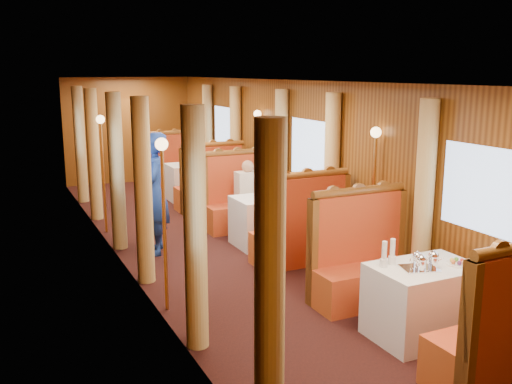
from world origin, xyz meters
TOP-DOWN VIEW (x-y plane):
  - floor at (0.00, 0.00)m, footprint 3.00×12.00m
  - ceiling at (0.00, 0.00)m, footprint 3.00×12.00m
  - wall_far at (0.00, 6.00)m, footprint 3.00×0.01m
  - wall_left at (-1.50, 0.00)m, footprint 0.01×12.00m
  - wall_right at (1.50, 0.00)m, footprint 0.01×12.00m
  - doorway_far at (0.00, 5.97)m, footprint 0.80×0.04m
  - table_near at (0.75, -3.50)m, footprint 1.05×0.72m
  - banquette_near_fwd at (0.75, -4.51)m, footprint 1.30×0.55m
  - banquette_near_aft at (0.75, -2.49)m, footprint 1.30×0.55m
  - table_mid at (0.75, 0.00)m, footprint 1.05×0.72m
  - banquette_mid_fwd at (0.75, -1.01)m, footprint 1.30×0.55m
  - banquette_mid_aft at (0.75, 1.01)m, footprint 1.30×0.55m
  - table_far at (0.75, 3.50)m, footprint 1.05×0.72m
  - banquette_far_fwd at (0.75, 2.49)m, footprint 1.30×0.55m
  - banquette_far_aft at (0.75, 4.51)m, footprint 1.30×0.55m
  - tea_tray at (0.63, -3.54)m, footprint 0.40×0.34m
  - teapot_left at (0.60, -3.60)m, footprint 0.18×0.15m
  - teapot_right at (0.76, -3.58)m, footprint 0.20×0.17m
  - teapot_back at (0.65, -3.48)m, footprint 0.16×0.14m
  - fruit_plate at (1.07, -3.60)m, footprint 0.23×0.23m
  - cup_inboard at (0.35, -3.35)m, footprint 0.08×0.08m
  - cup_outboard at (0.48, -3.32)m, footprint 0.08×0.08m
  - rose_vase_mid at (0.71, -0.01)m, footprint 0.06×0.06m
  - rose_vase_far at (0.78, 3.53)m, footprint 0.06×0.06m
  - window_left_near at (-1.49, -3.50)m, footprint 0.01×1.20m
  - curtain_left_near_a at (-1.38, -4.28)m, footprint 0.22×0.22m
  - curtain_left_near_b at (-1.38, -2.72)m, footprint 0.22×0.22m
  - window_right_near at (1.49, -3.50)m, footprint 0.01×1.20m
  - curtain_right_near_b at (1.38, -2.72)m, footprint 0.22×0.22m
  - window_left_mid at (-1.49, 0.00)m, footprint 0.01×1.20m
  - curtain_left_mid_a at (-1.38, -0.78)m, footprint 0.22×0.22m
  - curtain_left_mid_b at (-1.38, 0.78)m, footprint 0.22×0.22m
  - window_right_mid at (1.49, 0.00)m, footprint 0.01×1.20m
  - curtain_right_mid_a at (1.38, -0.78)m, footprint 0.22×0.22m
  - curtain_right_mid_b at (1.38, 0.78)m, footprint 0.22×0.22m
  - window_left_far at (-1.49, 3.50)m, footprint 0.01×1.20m
  - curtain_left_far_a at (-1.38, 2.72)m, footprint 0.22×0.22m
  - curtain_left_far_b at (-1.38, 4.28)m, footprint 0.22×0.22m
  - window_right_far at (1.49, 3.50)m, footprint 0.01×1.20m
  - curtain_right_far_a at (1.38, 2.72)m, footprint 0.22×0.22m
  - curtain_right_far_b at (1.38, 4.28)m, footprint 0.22×0.22m
  - sconce_left_fore at (-1.40, -1.75)m, footprint 0.14×0.14m
  - sconce_right_fore at (1.40, -1.75)m, footprint 0.14×0.14m
  - sconce_left_aft at (-1.40, 1.75)m, footprint 0.14×0.14m
  - sconce_right_aft at (1.40, 1.75)m, footprint 0.14×0.14m
  - steward at (-0.95, 0.31)m, footprint 0.60×0.75m
  - passenger at (0.75, 0.72)m, footprint 0.40×0.44m

SIDE VIEW (x-z plane):
  - floor at x=0.00m, z-range -0.01..0.01m
  - table_near at x=0.75m, z-range 0.00..0.75m
  - table_mid at x=0.75m, z-range 0.00..0.75m
  - table_far at x=0.75m, z-range 0.00..0.75m
  - banquette_near_fwd at x=0.75m, z-range -0.25..1.09m
  - banquette_near_aft at x=0.75m, z-range -0.25..1.09m
  - banquette_mid_fwd at x=0.75m, z-range -0.25..1.09m
  - banquette_mid_aft at x=0.75m, z-range -0.25..1.09m
  - banquette_far_fwd at x=0.75m, z-range -0.25..1.09m
  - banquette_far_aft at x=0.75m, z-range -0.25..1.09m
  - passenger at x=0.75m, z-range 0.36..1.12m
  - tea_tray at x=0.63m, z-range 0.75..0.76m
  - fruit_plate at x=1.07m, z-range 0.74..0.80m
  - teapot_back at x=0.65m, z-range 0.75..0.87m
  - teapot_left at x=0.60m, z-range 0.75..0.88m
  - teapot_right at x=0.76m, z-range 0.75..0.89m
  - cup_inboard at x=0.35m, z-range 0.72..0.99m
  - cup_outboard at x=0.48m, z-range 0.72..0.99m
  - steward at x=-0.95m, z-range 0.00..1.79m
  - rose_vase_mid at x=0.71m, z-range 0.75..1.11m
  - rose_vase_far at x=0.78m, z-range 0.75..1.11m
  - doorway_far at x=0.00m, z-range 0.00..2.00m
  - curtain_left_near_a at x=-1.38m, z-range 0.00..2.35m
  - curtain_left_near_b at x=-1.38m, z-range 0.00..2.35m
  - curtain_right_near_b at x=1.38m, z-range 0.00..2.35m
  - curtain_left_mid_a at x=-1.38m, z-range 0.00..2.35m
  - curtain_left_mid_b at x=-1.38m, z-range 0.00..2.35m
  - curtain_right_mid_a at x=1.38m, z-range 0.00..2.35m
  - curtain_right_mid_b at x=1.38m, z-range 0.00..2.35m
  - curtain_left_far_a at x=-1.38m, z-range 0.00..2.35m
  - curtain_left_far_b at x=-1.38m, z-range 0.00..2.35m
  - curtain_right_far_a at x=1.38m, z-range 0.00..2.35m
  - curtain_right_far_b at x=1.38m, z-range 0.00..2.35m
  - wall_far at x=0.00m, z-range 0.00..2.50m
  - wall_left at x=-1.50m, z-range 0.00..2.50m
  - wall_right at x=1.50m, z-range 0.00..2.50m
  - sconce_left_fore at x=-1.40m, z-range 0.41..2.36m
  - sconce_right_fore at x=1.40m, z-range 0.41..2.36m
  - sconce_left_aft at x=-1.40m, z-range 0.41..2.36m
  - sconce_right_aft at x=1.40m, z-range 0.41..2.36m
  - window_left_near at x=-1.49m, z-range 1.00..1.90m
  - window_right_near at x=1.49m, z-range 1.00..1.90m
  - window_left_mid at x=-1.49m, z-range 1.00..1.90m
  - window_right_mid at x=1.49m, z-range 1.00..1.90m
  - window_left_far at x=-1.49m, z-range 1.00..1.90m
  - window_right_far at x=1.49m, z-range 1.00..1.90m
  - ceiling at x=0.00m, z-range 2.49..2.51m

